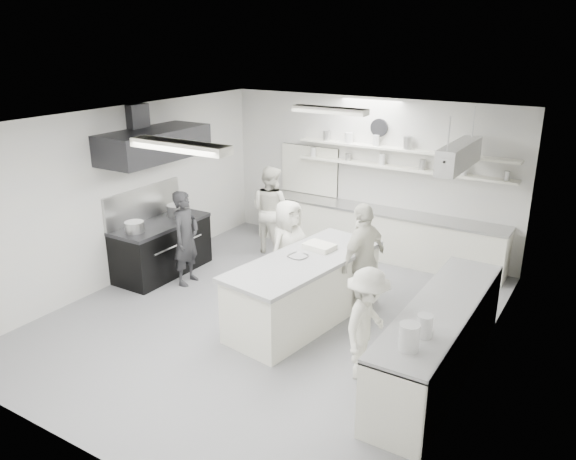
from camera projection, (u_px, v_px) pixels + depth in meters
The scene contains 27 objects.
floor at pixel (271, 317), 8.69m from camera, with size 6.00×7.00×0.02m, color gray.
ceiling at pixel (269, 120), 7.70m from camera, with size 6.00×7.00×0.02m, color white.
wall_back at pixel (368, 175), 11.01m from camera, with size 6.00×0.04×3.00m, color silver.
wall_front at pixel (69, 324), 5.38m from camera, with size 6.00×0.04×3.00m, color silver.
wall_left at pixel (124, 195), 9.68m from camera, with size 0.04×7.00×3.00m, color silver.
wall_right at pixel (480, 266), 6.71m from camera, with size 0.04×7.00×3.00m, color silver.
stove at pixel (162, 249), 10.15m from camera, with size 0.80×1.80×0.90m, color black.
exhaust_hood at pixel (154, 144), 9.52m from camera, with size 0.85×2.00×0.50m, color #252629.
back_counter at pixel (374, 232), 10.97m from camera, with size 5.00×0.60×0.92m, color white.
shelf_lower at pixel (401, 168), 10.48m from camera, with size 4.20×0.26×0.04m, color white.
shelf_upper at pixel (402, 150), 10.36m from camera, with size 4.20×0.26×0.04m, color white.
pass_through_window at pixel (310, 170), 11.65m from camera, with size 1.30×0.04×1.00m, color black.
wall_clock at pixel (380, 128), 10.57m from camera, with size 0.32×0.32×0.05m, color silver.
right_counter at pixel (439, 342), 7.07m from camera, with size 0.74×3.30×0.94m, color white.
pot_rack at pixel (459, 156), 8.87m from camera, with size 0.30×1.60×0.40m, color #ADADAD.
light_fixture_front at pixel (180, 146), 6.27m from camera, with size 1.30×0.25×0.10m, color white.
light_fixture_rear at pixel (330, 110), 9.17m from camera, with size 1.30×0.25×0.10m, color white.
prep_island at pixel (304, 291), 8.43m from camera, with size 0.97×2.60×0.96m, color white.
stove_pot at pixel (178, 211), 10.33m from camera, with size 0.39×0.39×0.26m, color #ADADAD.
cook_stove at pixel (186, 238), 9.61m from camera, with size 0.60×0.39×1.65m, color #232426.
cook_back at pixel (271, 210), 11.01m from camera, with size 0.84×0.66×1.73m, color white.
cook_island_left at pixel (288, 249), 9.17m from camera, with size 0.79×0.52×1.63m, color white.
cook_island_right at pixel (363, 259), 8.55m from camera, with size 1.04×0.43×1.77m, color white.
cook_right at pixel (367, 325), 6.93m from camera, with size 0.96×0.55×1.48m, color white.
bowl_island_a at pixel (298, 257), 8.34m from camera, with size 0.29×0.29×0.07m, color #ADADAD.
bowl_island_b at pixel (313, 243), 8.93m from camera, with size 0.19×0.19×0.06m, color white.
bowl_right at pixel (422, 332), 6.31m from camera, with size 0.24×0.24×0.06m, color white.
Camera 1 is at (4.28, -6.48, 4.13)m, focal length 35.19 mm.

